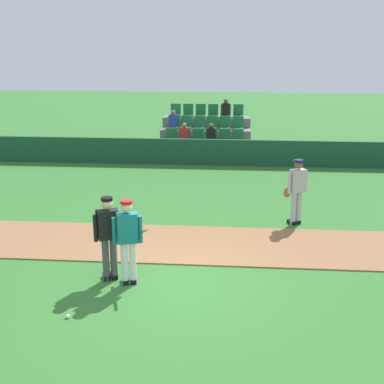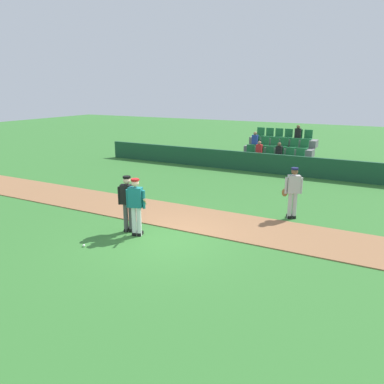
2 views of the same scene
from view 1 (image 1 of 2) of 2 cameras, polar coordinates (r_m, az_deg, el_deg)
name	(u,v)px [view 1 (image 1 of 2)]	position (r m, az deg, el deg)	size (l,w,h in m)	color
ground_plane	(172,282)	(10.33, -2.26, -10.20)	(80.00, 80.00, 0.00)	#33702D
infield_dirt_path	(182,244)	(12.14, -1.13, -5.86)	(28.00, 2.36, 0.03)	#936642
dugout_fence	(203,152)	(19.81, 1.24, 4.55)	(20.00, 0.16, 1.02)	#19472D
stadium_bleachers	(205,140)	(21.62, 1.53, 5.87)	(3.90, 2.95, 2.30)	slate
batter_teal_jersey	(128,239)	(9.96, -7.26, -5.28)	(0.74, 0.70, 1.76)	white
umpire_home_plate	(108,233)	(10.20, -9.45, -4.66)	(0.55, 0.42, 1.76)	#4C4C4C
runner_grey_jersey	(297,189)	(13.42, 11.76, 0.28)	(0.65, 0.42, 1.76)	#B2B2B2
baseball	(68,316)	(9.37, -13.88, -13.50)	(0.07, 0.07, 0.07)	white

